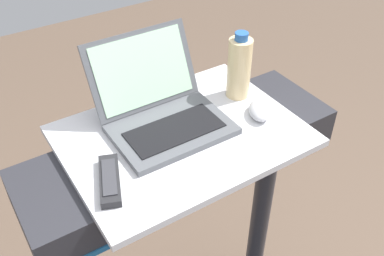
% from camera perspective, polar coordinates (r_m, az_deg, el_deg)
% --- Properties ---
extents(desk_board, '(0.62, 0.47, 0.02)m').
position_cam_1_polar(desk_board, '(1.18, -1.31, -1.02)').
color(desk_board, silver).
rests_on(desk_board, treadmill_base).
extents(laptop, '(0.31, 0.31, 0.22)m').
position_cam_1_polar(laptop, '(1.19, -3.93, 2.41)').
color(laptop, '#515459').
rests_on(laptop, desk_board).
extents(computer_mouse, '(0.11, 0.12, 0.03)m').
position_cam_1_polar(computer_mouse, '(1.24, 8.79, 2.30)').
color(computer_mouse, '#B2B2B7').
rests_on(computer_mouse, desk_board).
extents(water_bottle, '(0.07, 0.07, 0.20)m').
position_cam_1_polar(water_bottle, '(1.28, 6.15, 7.84)').
color(water_bottle, beige).
rests_on(water_bottle, desk_board).
extents(tv_remote, '(0.10, 0.17, 0.02)m').
position_cam_1_polar(tv_remote, '(1.05, -10.64, -6.65)').
color(tv_remote, '#232326').
rests_on(tv_remote, desk_board).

